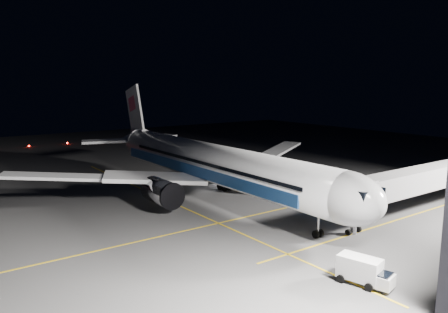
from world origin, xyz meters
The scene contains 12 objects.
ground centered at (0.00, 0.00, 0.00)m, with size 200.00×200.00×0.00m, color #4C4C4F.
guide_line_main centered at (10.00, 0.00, 0.01)m, with size 0.25×80.00×0.01m, color gold.
guide_line_cross centered at (0.00, -6.00, 0.01)m, with size 70.00×0.25×0.01m, color gold.
guide_line_side centered at (22.00, 10.00, 0.01)m, with size 0.25×40.00×0.01m, color gold.
airliner centered at (-1.08, 0.00, 5.16)m, with size 61.48×54.22×16.64m.
jet_bridge centered at (22.00, 18.06, 4.58)m, with size 3.60×34.40×6.30m.
taxiway_lights centered at (-72.00, 0.00, 0.22)m, with size 0.44×60.44×0.44m.
service_truck centered at (30.57, -5.48, 1.25)m, with size 4.86×2.89×2.33m.
baggage_tug centered at (-7.11, 8.75, 0.88)m, with size 2.93×2.51×1.90m.
safety_cone_a centered at (6.00, 11.21, 0.30)m, with size 0.40×0.40×0.60m, color #E64409.
safety_cone_b centered at (6.00, 9.47, 0.27)m, with size 0.37×0.37×0.55m, color #E64409.
safety_cone_c centered at (-8.00, 14.00, 0.34)m, with size 0.45×0.45×0.68m, color #E64409.
Camera 1 is at (51.60, -35.25, 16.80)m, focal length 35.00 mm.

